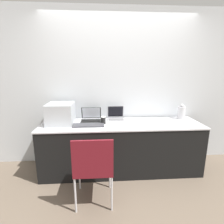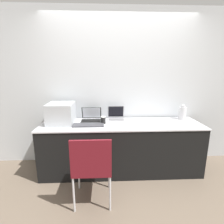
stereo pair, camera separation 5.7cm
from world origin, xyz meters
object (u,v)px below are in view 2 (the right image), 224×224
(laptop_right, at_px, (116,117))
(laptop_left, at_px, (91,118))
(metal_pitcher, at_px, (182,113))
(chair, at_px, (92,164))
(coffee_cup, at_px, (103,120))
(external_keyboard, at_px, (88,125))
(printer, at_px, (61,112))

(laptop_right, bearing_deg, laptop_left, -174.11)
(laptop_left, bearing_deg, laptop_right, 5.89)
(metal_pitcher, relative_size, chair, 0.29)
(coffee_cup, distance_m, metal_pitcher, 1.35)
(laptop_right, distance_m, chair, 1.07)
(coffee_cup, bearing_deg, laptop_left, 141.89)
(laptop_right, xyz_separation_m, external_keyboard, (-0.44, -0.30, -0.04))
(printer, bearing_deg, laptop_right, 9.46)
(coffee_cup, bearing_deg, laptop_right, 42.41)
(metal_pitcher, bearing_deg, laptop_right, 179.07)
(printer, height_order, laptop_right, printer)
(printer, height_order, chair, printer)
(laptop_left, bearing_deg, external_keyboard, -95.92)
(printer, height_order, laptop_left, printer)
(laptop_right, relative_size, coffee_cup, 2.55)
(printer, xyz_separation_m, coffee_cup, (0.66, -0.05, -0.12))
(laptop_right, bearing_deg, metal_pitcher, -0.93)
(laptop_left, xyz_separation_m, coffee_cup, (0.20, -0.16, 0.01))
(laptop_left, relative_size, chair, 0.36)
(coffee_cup, bearing_deg, metal_pitcher, 7.67)
(laptop_right, relative_size, metal_pitcher, 1.09)
(laptop_left, relative_size, external_keyboard, 0.69)
(laptop_left, distance_m, chair, 0.97)
(printer, relative_size, coffee_cup, 3.93)
(laptop_right, height_order, coffee_cup, laptop_right)
(printer, height_order, coffee_cup, printer)
(printer, distance_m, chair, 1.06)
(external_keyboard, relative_size, chair, 0.52)
(printer, height_order, metal_pitcher, printer)
(printer, distance_m, coffee_cup, 0.67)
(laptop_right, xyz_separation_m, coffee_cup, (-0.22, -0.20, 0.01))
(printer, distance_m, metal_pitcher, 2.00)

